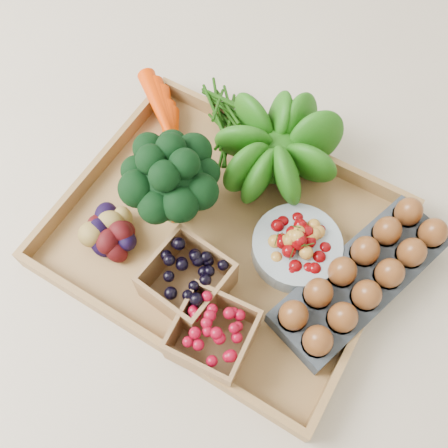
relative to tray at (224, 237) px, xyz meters
The scene contains 10 objects.
ground 0.01m from the tray, ahead, with size 4.00×4.00×0.00m, color beige.
tray is the anchor object (origin of this frame).
carrots 0.21m from the tray, 149.26° to the left, with size 0.24×0.17×0.06m, color #E13400, non-canonical shape.
lettuce 0.19m from the tray, 86.95° to the left, with size 0.16×0.16×0.16m, color #1B540D.
broccoli 0.12m from the tray, behind, with size 0.17×0.17×0.13m, color black, non-canonical shape.
cherry_bowl 0.13m from the tray, 15.93° to the left, with size 0.15×0.15×0.04m, color #8C9EA5.
egg_carton 0.24m from the tray, ahead, with size 0.11×0.33×0.04m, color #373D46.
potatoes 0.20m from the tray, 146.91° to the right, with size 0.12×0.12×0.07m, color #39090B, non-canonical shape.
punnet_blackberry 0.12m from the tray, 90.00° to the right, with size 0.12×0.12×0.08m, color black.
punnet_raspberry 0.19m from the tray, 64.35° to the right, with size 0.11×0.11×0.08m, color maroon.
Camera 1 is at (0.19, -0.32, 0.81)m, focal length 40.00 mm.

